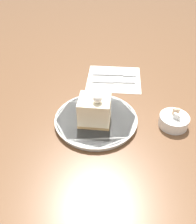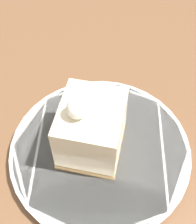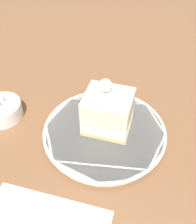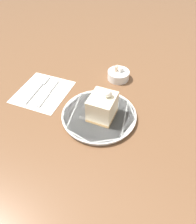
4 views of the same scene
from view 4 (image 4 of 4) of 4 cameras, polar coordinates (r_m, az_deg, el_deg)
name	(u,v)px [view 4 (image 4 of 4)]	position (r m, az deg, el deg)	size (l,w,h in m)	color
ground_plane	(99,117)	(0.77, 0.26, -1.33)	(4.00, 4.00, 0.00)	brown
plate	(98,116)	(0.76, 0.11, -0.99)	(0.26, 0.26, 0.02)	silver
cake_slice	(102,107)	(0.73, 1.09, 1.40)	(0.10, 0.11, 0.11)	#AD8451
napkin	(43,92)	(0.90, -14.19, 5.15)	(0.24, 0.25, 0.00)	white
fork	(39,87)	(0.92, -15.15, 6.31)	(0.06, 0.18, 0.00)	#B2B2B7
knife	(47,95)	(0.87, -13.25, 4.31)	(0.06, 0.16, 0.00)	#B2B2B7
sugar_bowl	(118,75)	(0.94, 5.35, 9.61)	(0.09, 0.09, 0.06)	white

